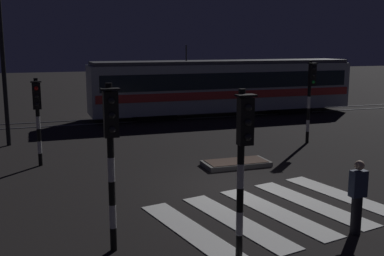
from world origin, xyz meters
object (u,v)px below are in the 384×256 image
(traffic_light_kerb_mid_left, at_px, (243,150))
(tram, at_px, (224,86))
(traffic_light_corner_far_right, at_px, (311,89))
(pedestrian_waiting_at_kerb, at_px, (357,197))
(traffic_light_corner_near_left, at_px, (111,143))
(traffic_light_corner_far_left, at_px, (37,109))
(street_lamp_trackside_left, at_px, (1,35))

(traffic_light_kerb_mid_left, relative_size, tram, 0.21)
(traffic_light_corner_far_right, relative_size, pedestrian_waiting_at_kerb, 2.07)
(traffic_light_kerb_mid_left, relative_size, traffic_light_corner_far_right, 0.97)
(traffic_light_corner_near_left, xyz_separation_m, traffic_light_corner_far_right, (9.72, 7.89, 0.03))
(traffic_light_corner_far_left, xyz_separation_m, tram, (10.69, 8.80, -0.28))
(traffic_light_corner_far_left, relative_size, pedestrian_waiting_at_kerb, 1.80)
(traffic_light_corner_far_left, bearing_deg, pedestrian_waiting_at_kerb, -52.10)
(traffic_light_kerb_mid_left, xyz_separation_m, tram, (7.07, 17.63, -0.51))
(traffic_light_corner_far_right, distance_m, traffic_light_corner_far_left, 11.00)
(traffic_light_corner_far_left, distance_m, street_lamp_trackside_left, 4.68)
(traffic_light_corner_far_right, distance_m, tram, 8.61)
(pedestrian_waiting_at_kerb, bearing_deg, street_lamp_trackside_left, 122.50)
(traffic_light_kerb_mid_left, distance_m, traffic_light_corner_far_left, 9.54)
(traffic_light_kerb_mid_left, xyz_separation_m, traffic_light_corner_far_left, (-3.61, 8.83, -0.22))
(traffic_light_corner_far_right, distance_m, pedestrian_waiting_at_kerb, 9.86)
(traffic_light_corner_near_left, xyz_separation_m, tram, (9.40, 16.47, -0.56))
(traffic_light_kerb_mid_left, relative_size, street_lamp_trackside_left, 0.47)
(traffic_light_kerb_mid_left, xyz_separation_m, pedestrian_waiting_at_kerb, (3.00, 0.33, -1.38))
(traffic_light_corner_far_left, distance_m, tram, 13.85)
(tram, bearing_deg, traffic_light_kerb_mid_left, -111.86)
(traffic_light_kerb_mid_left, height_order, tram, tram)
(traffic_light_kerb_mid_left, xyz_separation_m, traffic_light_corner_near_left, (-2.33, 1.16, 0.05))
(traffic_light_corner_far_right, bearing_deg, pedestrian_waiting_at_kerb, -116.70)
(street_lamp_trackside_left, bearing_deg, traffic_light_kerb_mid_left, -69.10)
(street_lamp_trackside_left, bearing_deg, traffic_light_corner_far_right, -16.19)
(traffic_light_corner_near_left, distance_m, pedestrian_waiting_at_kerb, 5.58)
(tram, bearing_deg, traffic_light_corner_far_left, -140.52)
(traffic_light_corner_near_left, distance_m, traffic_light_corner_far_right, 12.51)
(street_lamp_trackside_left, xyz_separation_m, tram, (11.87, 5.05, -2.82))
(traffic_light_corner_near_left, relative_size, pedestrian_waiting_at_kerb, 2.04)
(traffic_light_corner_near_left, height_order, pedestrian_waiting_at_kerb, traffic_light_corner_near_left)
(traffic_light_corner_far_left, height_order, pedestrian_waiting_at_kerb, traffic_light_corner_far_left)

